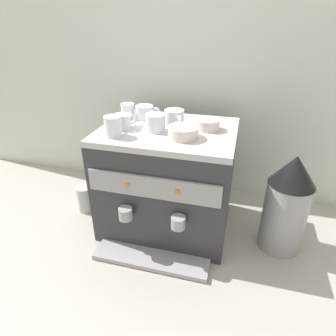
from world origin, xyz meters
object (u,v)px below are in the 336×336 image
ceramic_cup_2 (123,121)px  ceramic_cup_3 (145,112)px  ceramic_cup_1 (155,122)px  ceramic_cup_5 (128,111)px  espresso_machine (168,179)px  milk_pitcher (85,198)px  ceramic_cup_0 (175,118)px  ceramic_bowl_0 (208,125)px  ceramic_cup_4 (113,126)px  ceramic_bowl_1 (183,133)px  coffee_grinder (287,204)px

ceramic_cup_2 → ceramic_cup_3: size_ratio=0.84×
ceramic_cup_1 → ceramic_cup_5: ceramic_cup_1 is taller
espresso_machine → milk_pitcher: espresso_machine is taller
ceramic_cup_0 → ceramic_cup_5: bearing=167.4°
espresso_machine → ceramic_bowl_0: bearing=12.7°
ceramic_cup_1 → ceramic_cup_2: (-0.14, -0.01, -0.01)m
ceramic_cup_4 → ceramic_bowl_1: 0.27m
ceramic_cup_1 → ceramic_cup_2: size_ratio=1.11×
coffee_grinder → ceramic_cup_0: bearing=171.6°
ceramic_cup_1 → ceramic_bowl_1: 0.14m
espresso_machine → milk_pitcher: size_ratio=4.14×
ceramic_cup_1 → espresso_machine: bearing=35.4°
ceramic_bowl_1 → milk_pitcher: bearing=172.9°
ceramic_cup_3 → ceramic_bowl_1: bearing=-39.6°
milk_pitcher → ceramic_cup_5: bearing=26.3°
ceramic_cup_2 → ceramic_cup_5: (-0.04, 0.14, 0.00)m
ceramic_cup_4 → ceramic_bowl_0: ceramic_cup_4 is taller
ceramic_cup_5 → ceramic_bowl_0: ceramic_cup_5 is taller
ceramic_cup_1 → ceramic_cup_3: size_ratio=0.93×
ceramic_cup_2 → ceramic_bowl_1: 0.27m
ceramic_cup_5 → espresso_machine: bearing=-24.0°
ceramic_cup_2 → coffee_grinder: 0.76m
ceramic_cup_1 → ceramic_cup_2: ceramic_cup_1 is taller
ceramic_cup_1 → coffee_grinder: ceramic_cup_1 is taller
ceramic_cup_3 → coffee_grinder: size_ratio=0.26×
ceramic_cup_1 → ceramic_cup_4: ceramic_cup_4 is taller
espresso_machine → ceramic_cup_4: bearing=-145.4°
ceramic_cup_3 → coffee_grinder: ceramic_cup_3 is taller
ceramic_cup_3 → espresso_machine: bearing=-37.1°
ceramic_cup_1 → ceramic_bowl_1: ceramic_cup_1 is taller
ceramic_cup_5 → coffee_grinder: ceramic_cup_5 is taller
ceramic_cup_0 → ceramic_cup_3: ceramic_cup_0 is taller
ceramic_cup_5 → ceramic_cup_0: bearing=-12.6°
ceramic_cup_4 → milk_pitcher: 0.54m
espresso_machine → ceramic_cup_3: bearing=142.9°
ceramic_cup_0 → coffee_grinder: 0.58m
ceramic_bowl_0 → ceramic_cup_2: bearing=-167.6°
ceramic_bowl_0 → ceramic_cup_0: bearing=177.1°
ceramic_cup_0 → ceramic_bowl_1: (0.06, -0.12, -0.01)m
ceramic_cup_4 → ceramic_cup_5: size_ratio=1.24×
ceramic_cup_5 → coffee_grinder: bearing=-9.7°
coffee_grinder → milk_pitcher: 0.97m
ceramic_cup_0 → coffee_grinder: bearing=-8.4°
ceramic_cup_3 → ceramic_cup_5: bearing=-177.3°
ceramic_cup_0 → espresso_machine: bearing=-112.4°
ceramic_cup_5 → coffee_grinder: size_ratio=0.19×
ceramic_cup_0 → ceramic_cup_3: size_ratio=0.99×
ceramic_cup_4 → ceramic_bowl_0: size_ratio=1.15×
ceramic_cup_3 → ceramic_cup_4: 0.23m
ceramic_cup_2 → ceramic_cup_3: bearing=70.8°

